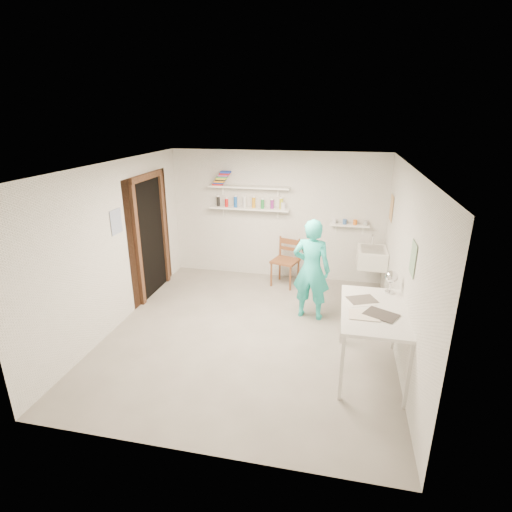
% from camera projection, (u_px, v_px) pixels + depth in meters
% --- Properties ---
extents(floor, '(4.00, 4.50, 0.02)m').
position_uv_depth(floor, '(250.00, 333.00, 5.84)').
color(floor, slate).
rests_on(floor, ground).
extents(ceiling, '(4.00, 4.50, 0.02)m').
position_uv_depth(ceiling, '(249.00, 165.00, 5.02)').
color(ceiling, silver).
rests_on(ceiling, wall_back).
extents(wall_back, '(4.00, 0.02, 2.40)m').
position_uv_depth(wall_back, '(277.00, 216.00, 7.51)').
color(wall_back, silver).
rests_on(wall_back, ground).
extents(wall_front, '(4.00, 0.02, 2.40)m').
position_uv_depth(wall_front, '(190.00, 344.00, 3.35)').
color(wall_front, silver).
rests_on(wall_front, ground).
extents(wall_left, '(0.02, 4.50, 2.40)m').
position_uv_depth(wall_left, '(116.00, 246.00, 5.82)').
color(wall_left, silver).
rests_on(wall_left, ground).
extents(wall_right, '(0.02, 4.50, 2.40)m').
position_uv_depth(wall_right, '(405.00, 266.00, 5.03)').
color(wall_right, silver).
rests_on(wall_right, ground).
extents(doorway_recess, '(0.02, 0.90, 2.00)m').
position_uv_depth(doorway_recess, '(151.00, 238.00, 6.85)').
color(doorway_recess, black).
rests_on(doorway_recess, wall_left).
extents(corridor_box, '(1.40, 1.50, 2.10)m').
position_uv_depth(corridor_box, '(113.00, 233.00, 6.97)').
color(corridor_box, brown).
rests_on(corridor_box, ground).
extents(door_lintel, '(0.06, 1.05, 0.10)m').
position_uv_depth(door_lintel, '(146.00, 177.00, 6.49)').
color(door_lintel, brown).
rests_on(door_lintel, wall_left).
extents(door_jamb_near, '(0.06, 0.10, 2.00)m').
position_uv_depth(door_jamb_near, '(138.00, 247.00, 6.39)').
color(door_jamb_near, brown).
rests_on(door_jamb_near, ground).
extents(door_jamb_far, '(0.06, 0.10, 2.00)m').
position_uv_depth(door_jamb_far, '(164.00, 230.00, 7.31)').
color(door_jamb_far, brown).
rests_on(door_jamb_far, ground).
extents(shelf_lower, '(1.50, 0.22, 0.03)m').
position_uv_depth(shelf_lower, '(249.00, 208.00, 7.44)').
color(shelf_lower, white).
rests_on(shelf_lower, wall_back).
extents(shelf_upper, '(1.50, 0.22, 0.03)m').
position_uv_depth(shelf_upper, '(249.00, 187.00, 7.30)').
color(shelf_upper, white).
rests_on(shelf_upper, wall_back).
extents(ledge_shelf, '(0.70, 0.14, 0.03)m').
position_uv_depth(ledge_shelf, '(350.00, 225.00, 7.19)').
color(ledge_shelf, white).
rests_on(ledge_shelf, wall_back).
extents(poster_left, '(0.01, 0.28, 0.36)m').
position_uv_depth(poster_left, '(116.00, 222.00, 5.75)').
color(poster_left, '#334C7F').
rests_on(poster_left, wall_left).
extents(poster_right_a, '(0.01, 0.34, 0.42)m').
position_uv_depth(poster_right_a, '(391.00, 208.00, 6.58)').
color(poster_right_a, '#995933').
rests_on(poster_right_a, wall_right).
extents(poster_right_b, '(0.01, 0.30, 0.38)m').
position_uv_depth(poster_right_b, '(413.00, 259.00, 4.43)').
color(poster_right_b, '#3F724C').
rests_on(poster_right_b, wall_right).
extents(belfast_sink, '(0.48, 0.60, 0.30)m').
position_uv_depth(belfast_sink, '(372.00, 257.00, 6.82)').
color(belfast_sink, white).
rests_on(belfast_sink, wall_right).
extents(man, '(0.63, 0.46, 1.58)m').
position_uv_depth(man, '(311.00, 270.00, 6.04)').
color(man, '#28CCC1').
rests_on(man, ground).
extents(wall_clock, '(0.29, 0.08, 0.28)m').
position_uv_depth(wall_clock, '(311.00, 249.00, 6.15)').
color(wall_clock, '#D0BB8E').
rests_on(wall_clock, man).
extents(wooden_chair, '(0.55, 0.53, 0.95)m').
position_uv_depth(wooden_chair, '(285.00, 261.00, 7.30)').
color(wooden_chair, brown).
rests_on(wooden_chair, ground).
extents(work_table, '(0.77, 1.29, 0.86)m').
position_uv_depth(work_table, '(371.00, 341.00, 4.82)').
color(work_table, silver).
rests_on(work_table, ground).
extents(desk_lamp, '(0.16, 0.16, 0.16)m').
position_uv_depth(desk_lamp, '(391.00, 277.00, 5.03)').
color(desk_lamp, silver).
rests_on(desk_lamp, work_table).
extents(spray_cans, '(1.29, 0.06, 0.17)m').
position_uv_depth(spray_cans, '(249.00, 203.00, 7.40)').
color(spray_cans, black).
rests_on(spray_cans, shelf_lower).
extents(book_stack, '(0.34, 0.14, 0.25)m').
position_uv_depth(book_stack, '(222.00, 178.00, 7.35)').
color(book_stack, red).
rests_on(book_stack, shelf_upper).
extents(ledge_pots, '(0.48, 0.07, 0.09)m').
position_uv_depth(ledge_pots, '(350.00, 222.00, 7.17)').
color(ledge_pots, silver).
rests_on(ledge_pots, ledge_shelf).
extents(papers, '(0.30, 0.22, 0.02)m').
position_uv_depth(papers, '(375.00, 309.00, 4.67)').
color(papers, silver).
rests_on(papers, work_table).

